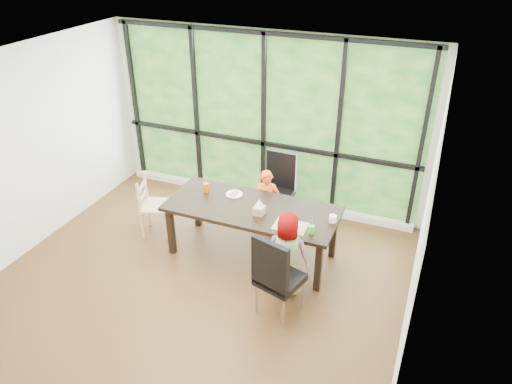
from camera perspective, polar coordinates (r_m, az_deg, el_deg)
ground at (r=6.24m, az=-6.64°, el=-10.27°), size 5.00×5.00×0.00m
back_wall at (r=7.34m, az=1.07°, el=8.53°), size 5.00×0.00×5.00m
foliage_backdrop at (r=7.32m, az=1.01°, el=8.48°), size 4.80×0.02×2.65m
window_mullions at (r=7.28m, az=0.90°, el=8.38°), size 4.80×0.06×2.65m
window_sill at (r=7.81m, az=0.72°, el=-0.65°), size 4.80×0.12×0.10m
dining_table at (r=6.40m, az=-0.49°, el=-4.69°), size 2.32×1.13×0.75m
chair_window_leather at (r=7.03m, az=2.43°, el=0.22°), size 0.47×0.47×1.08m
chair_interior_leather at (r=5.43m, az=2.90°, el=-9.73°), size 0.57×0.57×1.08m
chair_end_beech at (r=6.96m, az=-11.90°, el=-1.64°), size 0.51×0.52×0.90m
child_toddler at (r=6.78m, az=1.34°, el=-1.33°), size 0.42×0.33×1.00m
child_older at (r=5.71m, az=3.66°, el=-7.44°), size 0.56×0.39×1.09m
placemat at (r=5.84m, az=4.13°, el=-4.07°), size 0.41×0.30×0.01m
plate_far at (r=6.49m, az=-2.61°, el=-0.26°), size 0.23×0.23×0.01m
plate_near at (r=5.87m, az=4.13°, el=-3.80°), size 0.23×0.23×0.01m
orange_cup at (r=6.56m, az=-5.97°, el=0.52°), size 0.08×0.08×0.12m
green_cup at (r=5.71m, az=6.66°, el=-4.47°), size 0.07×0.07×0.11m
white_mug at (r=5.95m, az=9.16°, el=-3.18°), size 0.09×0.09×0.09m
tissue_box at (r=6.02m, az=0.40°, el=-2.22°), size 0.13×0.13×0.11m
crepe_rolls_far at (r=6.47m, az=-2.61°, el=-0.07°), size 0.10×0.12×0.04m
crepe_rolls_near at (r=5.86m, az=4.14°, el=-3.59°), size 0.05×0.12×0.04m
straw_white at (r=6.51m, az=-6.02°, el=1.30°), size 0.01×0.04×0.20m
straw_pink at (r=5.66m, az=6.71°, el=-3.69°), size 0.01×0.04×0.20m
tissue at (r=5.97m, az=0.40°, el=-1.31°), size 0.12×0.12×0.11m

